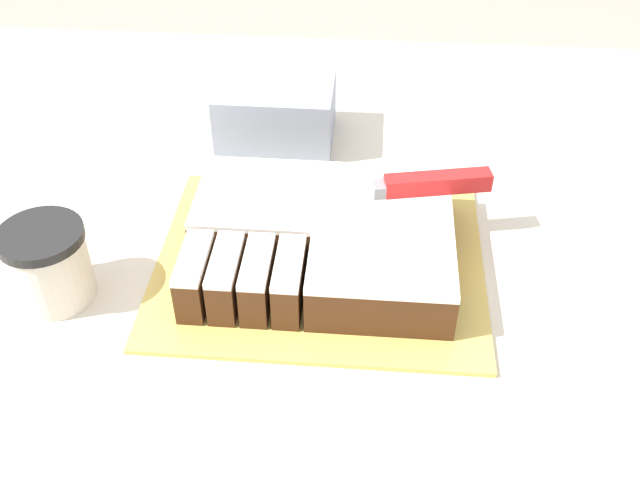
# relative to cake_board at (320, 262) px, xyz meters

# --- Properties ---
(countertop) EXTENTS (1.40, 1.10, 0.90)m
(countertop) POSITION_rel_cake_board_xyz_m (-0.01, 0.06, -0.45)
(countertop) COLOR beige
(countertop) RESTS_ON ground_plane
(cake_board) EXTENTS (0.38, 0.32, 0.01)m
(cake_board) POSITION_rel_cake_board_xyz_m (0.00, 0.00, 0.00)
(cake_board) COLOR gold
(cake_board) RESTS_ON countertop
(cake) EXTENTS (0.30, 0.23, 0.06)m
(cake) POSITION_rel_cake_board_xyz_m (0.00, 0.00, 0.03)
(cake) COLOR #472814
(cake) RESTS_ON cake_board
(knife) EXTENTS (0.30, 0.08, 0.02)m
(knife) POSITION_rel_cake_board_xyz_m (0.11, 0.06, 0.07)
(knife) COLOR silver
(knife) RESTS_ON cake
(coffee_cup) EXTENTS (0.09, 0.09, 0.09)m
(coffee_cup) POSITION_rel_cake_board_xyz_m (-0.29, -0.08, 0.04)
(coffee_cup) COLOR beige
(coffee_cup) RESTS_ON countertop
(storage_box) EXTENTS (0.16, 0.12, 0.09)m
(storage_box) POSITION_rel_cake_board_xyz_m (-0.08, 0.27, 0.04)
(storage_box) COLOR #8C99B2
(storage_box) RESTS_ON countertop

